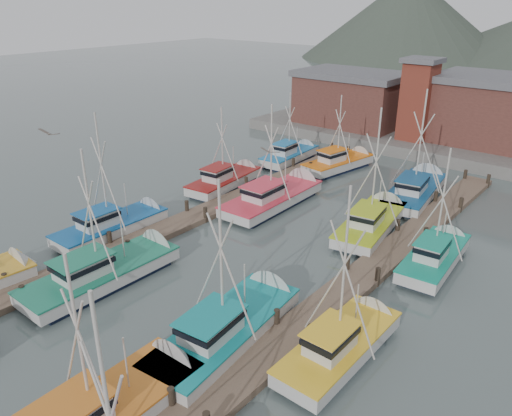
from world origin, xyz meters
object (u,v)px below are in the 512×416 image
Objects in this scene: lookout_tower at (418,99)px; boat_1 at (109,410)px; boat_4 at (110,270)px; boat_8 at (277,196)px; boat_12 at (341,162)px.

lookout_tower reaches higher than boat_1.
lookout_tower reaches higher than boat_4.
boat_4 reaches higher than boat_8.
lookout_tower reaches higher than boat_8.
boat_12 is at bearing 103.97° from boat_1.
lookout_tower is at bearing 97.09° from boat_1.
boat_1 is 0.91× the size of boat_8.
boat_4 is at bearing 142.90° from boat_1.
boat_4 is (-2.48, -37.45, -4.87)m from lookout_tower.
boat_1 is 1.10× the size of boat_12.
boat_8 is at bearing -95.38° from lookout_tower.
lookout_tower is 0.98× the size of boat_12.
boat_8 reaches higher than boat_1.
boat_8 is at bearing 88.36° from boat_4.
boat_1 reaches higher than boat_12.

